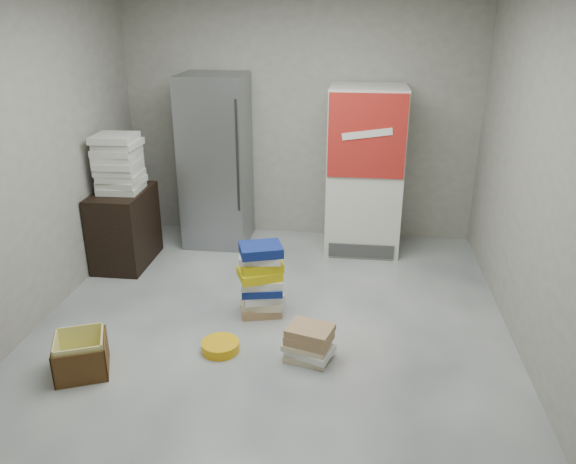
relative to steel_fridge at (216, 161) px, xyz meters
The scene contains 10 objects.
ground 2.50m from the steel_fridge, 67.10° to the right, with size 5.00×5.00×0.00m, color silver.
room_shell 2.46m from the steel_fridge, 67.10° to the right, with size 4.04×5.04×2.82m.
steel_fridge is the anchor object (origin of this frame).
coke_cooler 1.65m from the steel_fridge, ahead, with size 0.80×0.73×1.80m.
wood_shelf 1.23m from the steel_fridge, 138.69° to the right, with size 0.50×0.80×0.80m, color black.
supply_box_stack 1.11m from the steel_fridge, 138.34° to the right, with size 0.43×0.44×0.58m.
phonebook_stack_main 1.91m from the steel_fridge, 64.54° to the right, with size 0.45×0.41×0.67m.
phonebook_stack_side 2.72m from the steel_fridge, 61.13° to the right, with size 0.42×0.36×0.28m.
cardboard_box 2.81m from the steel_fridge, 98.82° to the right, with size 0.49×0.49×0.30m.
bucket_lid 2.50m from the steel_fridge, 76.38° to the right, with size 0.30×0.30×0.08m, color #F4AE0D.
Camera 1 is at (0.65, -3.84, 2.54)m, focal length 35.00 mm.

